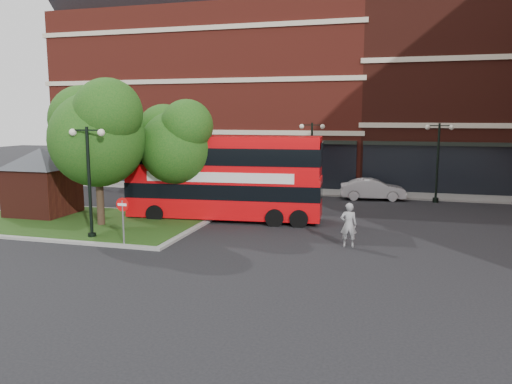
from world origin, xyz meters
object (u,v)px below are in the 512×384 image
(car_white, at_px, (373,189))
(bus, at_px, (224,172))
(woman, at_px, (349,225))
(car_silver, at_px, (215,182))

(car_white, bearing_deg, bus, 131.95)
(woman, height_order, car_white, woman)
(woman, height_order, car_silver, woman)
(car_white, bearing_deg, woman, 170.02)
(bus, distance_m, woman, 8.01)
(bus, xyz_separation_m, woman, (6.83, -3.87, -1.60))
(bus, bearing_deg, car_silver, 107.81)
(woman, relative_size, car_white, 0.45)
(woman, bearing_deg, bus, -36.81)
(bus, relative_size, car_silver, 2.32)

